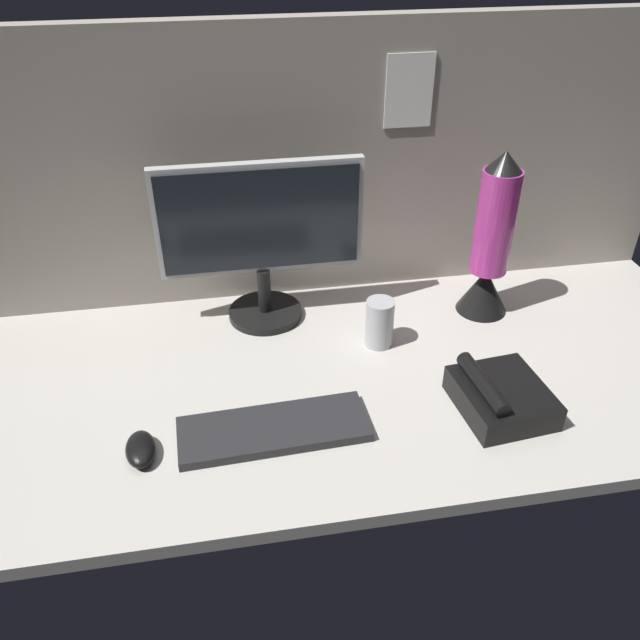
# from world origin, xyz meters

# --- Properties ---
(ground_plane) EXTENTS (1.80, 0.80, 0.03)m
(ground_plane) POSITION_xyz_m (0.00, 0.00, -0.01)
(ground_plane) COLOR beige
(cubicle_wall_back) EXTENTS (1.80, 0.06, 0.66)m
(cubicle_wall_back) POSITION_xyz_m (0.00, 0.37, 0.33)
(cubicle_wall_back) COLOR gray
(cubicle_wall_back) RESTS_ON ground_plane
(monitor) EXTENTS (0.47, 0.18, 0.39)m
(monitor) POSITION_xyz_m (-0.16, 0.25, 0.22)
(monitor) COLOR black
(monitor) RESTS_ON ground_plane
(keyboard) EXTENTS (0.38, 0.15, 0.02)m
(keyboard) POSITION_xyz_m (-0.18, -0.17, 0.01)
(keyboard) COLOR #262628
(keyboard) RESTS_ON ground_plane
(mouse) EXTENTS (0.06, 0.10, 0.03)m
(mouse) POSITION_xyz_m (-0.44, -0.19, 0.02)
(mouse) COLOR black
(mouse) RESTS_ON ground_plane
(mug_steel) EXTENTS (0.07, 0.07, 0.12)m
(mug_steel) POSITION_xyz_m (0.09, 0.08, 0.06)
(mug_steel) COLOR #B2B2B7
(mug_steel) RESTS_ON ground_plane
(lava_lamp) EXTENTS (0.13, 0.13, 0.41)m
(lava_lamp) POSITION_xyz_m (0.38, 0.18, 0.17)
(lava_lamp) COLOR black
(lava_lamp) RESTS_ON ground_plane
(desk_phone) EXTENTS (0.19, 0.21, 0.09)m
(desk_phone) POSITION_xyz_m (0.28, -0.18, 0.03)
(desk_phone) COLOR black
(desk_phone) RESTS_ON ground_plane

